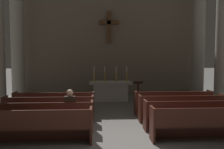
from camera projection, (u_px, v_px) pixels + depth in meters
ground_plane at (122, 142)px, 6.53m from camera, size 80.00×80.00×0.00m
pew_left_row_1 at (34, 126)px, 6.32m from camera, size 3.06×0.50×0.95m
pew_left_row_2 at (43, 117)px, 7.31m from camera, size 3.06×0.50×0.95m
pew_left_row_3 at (49, 110)px, 8.29m from camera, size 3.06×0.50×0.95m
pew_left_row_4 at (54, 104)px, 9.27m from camera, size 3.06×0.50×0.95m
pew_right_row_1 at (207, 123)px, 6.59m from camera, size 3.06×0.50×0.95m
pew_right_row_2 at (192, 115)px, 7.57m from camera, size 3.06×0.50×0.95m
pew_right_row_3 at (182, 108)px, 8.55m from camera, size 3.06×0.50×0.95m
pew_right_row_4 at (173, 103)px, 9.54m from camera, size 3.06×0.50×0.95m
column_right_second at (224, 41)px, 10.61m from camera, size 1.03×1.03×6.16m
column_left_third at (18, 43)px, 12.74m from camera, size 1.03×1.03×6.16m
column_right_third at (198, 44)px, 13.30m from camera, size 1.03×1.03×6.16m
altar at (110, 90)px, 12.54m from camera, size 2.20×0.90×1.01m
candlestick_outer_left at (94, 77)px, 12.43m from camera, size 0.16×0.16×0.79m
candlestick_inner_left at (105, 76)px, 12.46m from camera, size 0.16×0.16×0.79m
candlestick_inner_right at (116, 76)px, 12.50m from camera, size 0.16×0.16×0.79m
candlestick_outer_right at (127, 76)px, 12.53m from camera, size 0.16×0.16×0.79m
apse_with_cross at (109, 34)px, 14.31m from camera, size 10.92×0.47×7.29m
lectern at (138, 94)px, 11.41m from camera, size 0.44×0.36×1.15m
lone_worshipper at (70, 109)px, 7.37m from camera, size 0.32×0.43×1.32m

